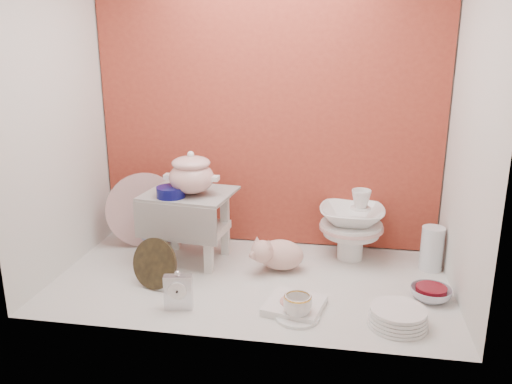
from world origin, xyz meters
TOP-DOWN VIEW (x-y plane):
  - ground at (0.00, 0.00)m, footprint 1.80×1.80m
  - niche_shell at (0.00, 0.18)m, footprint 1.86×1.03m
  - step_stool at (-0.34, 0.18)m, footprint 0.45×0.40m
  - soup_tureen at (-0.31, 0.14)m, footprint 0.28×0.28m
  - cobalt_bowl at (-0.40, 0.08)m, footprint 0.16×0.16m
  - floral_platter at (-0.63, 0.32)m, footprint 0.39×0.21m
  - blue_white_vase at (-0.60, 0.37)m, footprint 0.24×0.24m
  - lacquer_tray at (-0.41, -0.14)m, footprint 0.24×0.15m
  - mantel_clock at (-0.25, -0.32)m, footprint 0.12×0.06m
  - plush_pig at (0.12, 0.13)m, footprint 0.32×0.25m
  - teacup_saucer at (0.24, -0.31)m, footprint 0.18×0.18m
  - gold_rim_teacup at (0.24, -0.31)m, footprint 0.12×0.12m
  - lattice_dish at (0.23, -0.24)m, footprint 0.27×0.27m
  - dinner_plate_stack at (0.63, -0.30)m, footprint 0.29×0.29m
  - crystal_bowl at (0.79, -0.06)m, footprint 0.22×0.22m
  - clear_glass_vase at (0.84, 0.26)m, footprint 0.12×0.12m
  - porcelain_tower at (0.45, 0.33)m, footprint 0.36×0.36m

SIDE VIEW (x-z plane):
  - ground at x=0.00m, z-range 0.00..0.00m
  - teacup_saucer at x=0.24m, z-range 0.00..0.01m
  - lattice_dish at x=0.23m, z-range 0.00..0.03m
  - crystal_bowl at x=0.79m, z-range 0.00..0.05m
  - dinner_plate_stack at x=0.63m, z-range 0.00..0.07m
  - gold_rim_teacup at x=0.24m, z-range 0.01..0.10m
  - plush_pig at x=0.12m, z-range 0.00..0.16m
  - mantel_clock at x=-0.25m, z-range 0.00..0.17m
  - clear_glass_vase at x=0.84m, z-range 0.00..0.21m
  - blue_white_vase at x=-0.60m, z-range 0.00..0.22m
  - lacquer_tray at x=-0.41m, z-range 0.00..0.23m
  - step_stool at x=-0.34m, z-range 0.00..0.36m
  - porcelain_tower at x=0.45m, z-range 0.00..0.37m
  - floral_platter at x=-0.63m, z-range 0.00..0.40m
  - cobalt_bowl at x=-0.40m, z-range 0.36..0.41m
  - soup_tureen at x=-0.31m, z-range 0.36..0.57m
  - niche_shell at x=0.00m, z-range 0.17..1.70m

